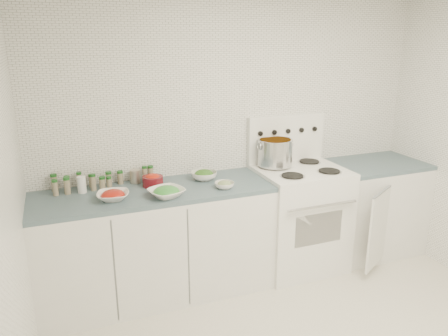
# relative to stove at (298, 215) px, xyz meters

# --- Properties ---
(room_walls) EXTENTS (3.54, 3.04, 2.52)m
(room_walls) POSITION_rel_stove_xyz_m (-0.48, -1.19, 1.06)
(room_walls) COLOR white
(room_walls) RESTS_ON ground
(counter_left) EXTENTS (1.85, 0.62, 0.90)m
(counter_left) POSITION_rel_stove_xyz_m (-1.30, 0.00, -0.05)
(counter_left) COLOR white
(counter_left) RESTS_ON ground
(stove) EXTENTS (0.76, 0.70, 1.36)m
(stove) POSITION_rel_stove_xyz_m (0.00, 0.00, 0.00)
(stove) COLOR white
(stove) RESTS_ON ground
(counter_right) EXTENTS (0.89, 0.83, 0.90)m
(counter_right) POSITION_rel_stove_xyz_m (0.82, 0.00, -0.05)
(counter_right) COLOR white
(counter_right) RESTS_ON ground
(stock_pot) EXTENTS (0.33, 0.30, 0.23)m
(stock_pot) POSITION_rel_stove_xyz_m (-0.18, 0.15, 0.58)
(stock_pot) COLOR silver
(stock_pot) RESTS_ON stove
(bowl_tomato) EXTENTS (0.27, 0.27, 0.08)m
(bowl_tomato) POSITION_rel_stove_xyz_m (-1.63, -0.09, 0.44)
(bowl_tomato) COLOR white
(bowl_tomato) RESTS_ON counter_left
(bowl_snowpea) EXTENTS (0.33, 0.33, 0.09)m
(bowl_snowpea) POSITION_rel_stove_xyz_m (-1.25, -0.17, 0.44)
(bowl_snowpea) COLOR white
(bowl_snowpea) RESTS_ON counter_left
(bowl_broccoli) EXTENTS (0.26, 0.26, 0.09)m
(bowl_broccoli) POSITION_rel_stove_xyz_m (-0.86, 0.12, 0.44)
(bowl_broccoli) COLOR white
(bowl_broccoli) RESTS_ON counter_left
(bowl_zucchini) EXTENTS (0.20, 0.20, 0.06)m
(bowl_zucchini) POSITION_rel_stove_xyz_m (-0.78, -0.15, 0.43)
(bowl_zucchini) COLOR white
(bowl_zucchini) RESTS_ON counter_left
(bowl_pepper) EXTENTS (0.16, 0.16, 0.10)m
(bowl_pepper) POSITION_rel_stove_xyz_m (-1.29, 0.11, 0.45)
(bowl_pepper) COLOR maroon
(bowl_pepper) RESTS_ON counter_left
(salt_canister) EXTENTS (0.07, 0.07, 0.13)m
(salt_canister) POSITION_rel_stove_xyz_m (-1.83, 0.15, 0.47)
(salt_canister) COLOR white
(salt_canister) RESTS_ON counter_left
(tin_can) EXTENTS (0.10, 0.10, 0.11)m
(tin_can) POSITION_rel_stove_xyz_m (-1.41, 0.24, 0.46)
(tin_can) COLOR #AEA393
(tin_can) RESTS_ON counter_left
(spice_cluster) EXTENTS (0.80, 0.15, 0.14)m
(spice_cluster) POSITION_rel_stove_xyz_m (-1.72, 0.22, 0.47)
(spice_cluster) COLOR gray
(spice_cluster) RESTS_ON counter_left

